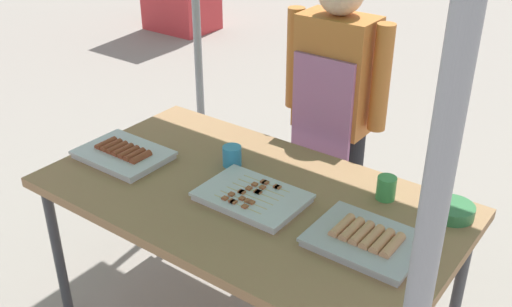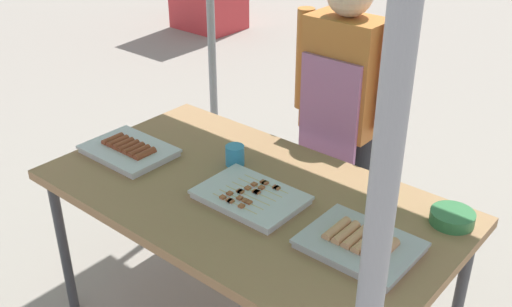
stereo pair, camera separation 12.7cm
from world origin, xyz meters
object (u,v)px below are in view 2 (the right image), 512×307
(tray_pork_links, at_px, (360,244))
(vendor_woman, at_px, (341,106))
(tray_grilled_sausages, at_px, (129,150))
(condiment_bowl, at_px, (452,217))
(tray_meat_skewers, at_px, (250,197))
(drink_cup_by_wok, at_px, (235,155))
(drink_cup_near_edge, at_px, (386,192))
(stall_table, at_px, (248,204))

(tray_pork_links, bearing_deg, vendor_woman, 127.08)
(tray_grilled_sausages, xyz_separation_m, condiment_bowl, (1.27, 0.40, 0.00))
(tray_meat_skewers, bearing_deg, drink_cup_by_wok, 143.49)
(tray_grilled_sausages, xyz_separation_m, drink_cup_near_edge, (1.03, 0.37, 0.03))
(tray_meat_skewers, relative_size, vendor_woman, 0.26)
(drink_cup_near_edge, bearing_deg, tray_pork_links, -76.09)
(tray_pork_links, bearing_deg, condiment_bowl, 63.65)
(tray_meat_skewers, xyz_separation_m, drink_cup_near_edge, (0.39, 0.31, 0.03))
(tray_meat_skewers, distance_m, condiment_bowl, 0.73)
(tray_pork_links, xyz_separation_m, drink_cup_by_wok, (-0.70, 0.16, 0.02))
(stall_table, relative_size, drink_cup_by_wok, 18.80)
(stall_table, height_order, drink_cup_by_wok, drink_cup_by_wok)
(drink_cup_by_wok, bearing_deg, vendor_woman, 75.27)
(tray_meat_skewers, distance_m, vendor_woman, 0.75)
(tray_meat_skewers, xyz_separation_m, tray_pork_links, (0.47, 0.01, 0.00))
(stall_table, distance_m, drink_cup_near_edge, 0.53)
(tray_meat_skewers, relative_size, condiment_bowl, 2.50)
(tray_grilled_sausages, bearing_deg, drink_cup_by_wok, 29.20)
(vendor_woman, bearing_deg, stall_table, 93.06)
(condiment_bowl, height_order, drink_cup_near_edge, drink_cup_near_edge)
(condiment_bowl, distance_m, drink_cup_by_wok, 0.89)
(tray_meat_skewers, height_order, vendor_woman, vendor_woman)
(drink_cup_by_wok, bearing_deg, tray_pork_links, -13.17)
(tray_pork_links, distance_m, drink_cup_near_edge, 0.31)
(tray_grilled_sausages, distance_m, drink_cup_near_edge, 1.09)
(tray_pork_links, bearing_deg, tray_grilled_sausages, -176.73)
(tray_pork_links, height_order, drink_cup_by_wok, drink_cup_by_wok)
(tray_grilled_sausages, bearing_deg, tray_pork_links, 3.27)
(vendor_woman, bearing_deg, condiment_bowl, 151.59)
(tray_meat_skewers, bearing_deg, drink_cup_near_edge, 38.42)
(stall_table, relative_size, vendor_woman, 1.08)
(stall_table, height_order, tray_grilled_sausages, tray_grilled_sausages)
(condiment_bowl, distance_m, vendor_woman, 0.82)
(stall_table, bearing_deg, tray_meat_skewers, -38.23)
(vendor_woman, bearing_deg, tray_pork_links, 127.08)
(condiment_bowl, relative_size, drink_cup_by_wok, 1.83)
(stall_table, xyz_separation_m, tray_pork_links, (0.51, -0.03, 0.07))
(tray_grilled_sausages, height_order, vendor_woman, vendor_woman)
(tray_grilled_sausages, height_order, tray_pork_links, tray_pork_links)
(drink_cup_near_edge, bearing_deg, drink_cup_by_wok, -167.31)
(stall_table, distance_m, vendor_woman, 0.72)
(tray_pork_links, height_order, vendor_woman, vendor_woman)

